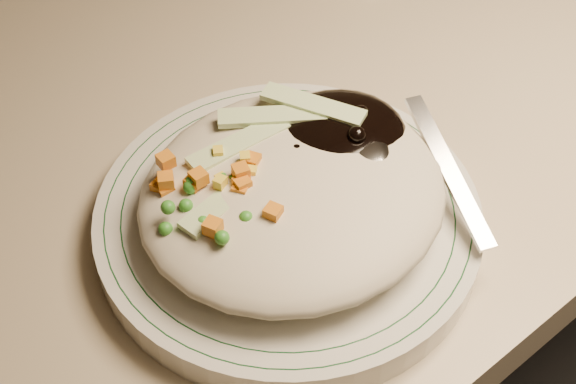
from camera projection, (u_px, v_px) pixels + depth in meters
desk at (226, 199)px, 0.80m from camera, size 1.40×0.70×0.74m
plate at (288, 220)px, 0.51m from camera, size 0.24×0.24×0.02m
plate_rim at (288, 209)px, 0.50m from camera, size 0.23×0.23×0.00m
meal at (294, 183)px, 0.49m from camera, size 0.21×0.19×0.05m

